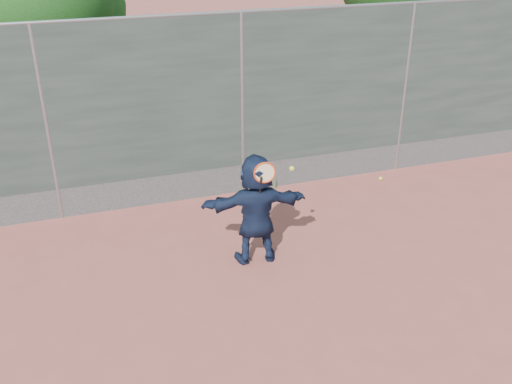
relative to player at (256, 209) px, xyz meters
name	(u,v)px	position (x,y,z in m)	size (l,w,h in m)	color
ground	(328,312)	(0.46, -1.40, -0.78)	(80.00, 80.00, 0.00)	#9E4C42
player	(256,209)	(0.00, 0.00, 0.00)	(1.44, 0.46, 1.56)	#16213D
ball_ground	(380,179)	(2.93, 1.72, -0.74)	(0.07, 0.07, 0.07)	gold
fence	(242,103)	(0.46, 2.10, 0.80)	(20.00, 0.06, 3.03)	#38423D
swing_action	(267,174)	(0.08, -0.20, 0.60)	(0.55, 0.13, 0.51)	red
weed_clump	(261,184)	(0.75, 1.98, -0.64)	(0.68, 0.07, 0.30)	#387226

